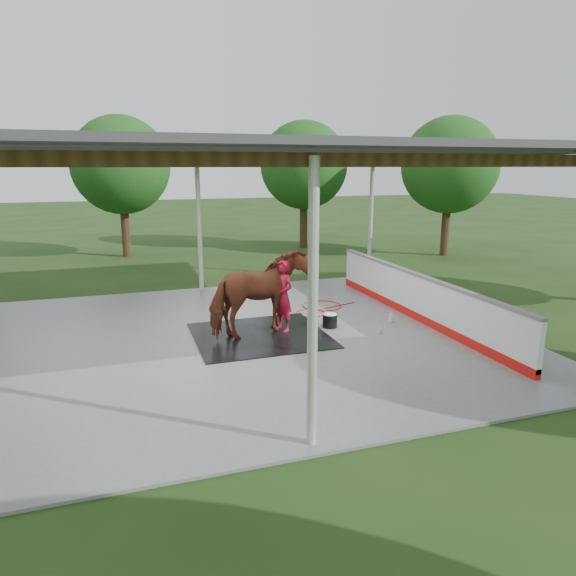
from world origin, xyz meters
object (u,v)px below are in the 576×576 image
object	(u,v)px
horse	(260,294)
wash_bucket	(330,320)
handler	(283,296)
dasher_board	(417,298)

from	to	relation	value
horse	wash_bucket	bearing A→B (deg)	-105.18
handler	wash_bucket	size ratio (longest dim) A/B	4.75
dasher_board	horse	distance (m)	4.07
dasher_board	wash_bucket	bearing A→B (deg)	179.20
dasher_board	horse	bearing A→B (deg)	-179.25
dasher_board	horse	xyz separation A→B (m)	(-4.05, -0.05, 0.43)
horse	handler	bearing A→B (deg)	-91.08
horse	wash_bucket	xyz separation A→B (m)	(1.73, 0.08, -0.80)
dasher_board	handler	xyz separation A→B (m)	(-3.45, 0.13, 0.29)
handler	dasher_board	bearing A→B (deg)	66.57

